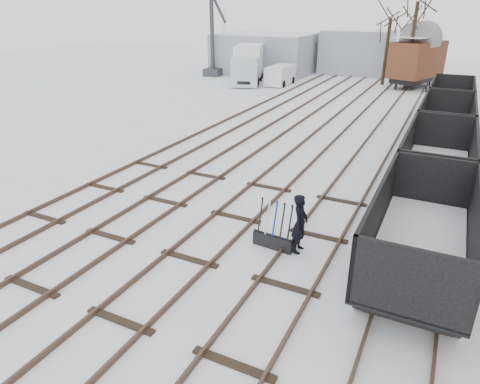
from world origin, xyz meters
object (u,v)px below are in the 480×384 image
(box_van_wagon, at_px, (417,58))
(panel_van, at_px, (280,75))
(ground_frame, at_px, (274,238))
(worker, at_px, (300,224))
(lorry, at_px, (248,64))
(freight_wagon_a, at_px, (419,246))
(crane, at_px, (214,53))

(box_van_wagon, distance_m, panel_van, 12.14)
(ground_frame, height_order, worker, worker)
(worker, relative_size, panel_van, 0.47)
(ground_frame, xyz_separation_m, lorry, (-13.87, 27.33, 1.47))
(box_van_wagon, height_order, lorry, box_van_wagon)
(freight_wagon_a, height_order, box_van_wagon, box_van_wagon)
(lorry, xyz_separation_m, panel_van, (3.28, 0.13, -0.85))
(worker, distance_m, crane, 35.57)
(freight_wagon_a, height_order, crane, crane)
(freight_wagon_a, xyz_separation_m, box_van_wagon, (-3.31, 31.26, 1.58))
(lorry, relative_size, panel_van, 1.99)
(worker, height_order, lorry, lorry)
(box_van_wagon, xyz_separation_m, panel_van, (-11.33, -4.04, -1.65))
(box_van_wagon, xyz_separation_m, crane, (-19.69, -1.81, -0.31))
(freight_wagon_a, distance_m, crane, 37.39)
(worker, xyz_separation_m, lorry, (-14.62, 27.23, 0.82))
(ground_frame, relative_size, box_van_wagon, 0.23)
(freight_wagon_a, xyz_separation_m, panel_van, (-14.63, 27.21, -0.07))
(freight_wagon_a, xyz_separation_m, lorry, (-17.92, 27.09, 0.78))
(ground_frame, xyz_separation_m, panel_van, (-10.59, 27.45, 0.62))
(freight_wagon_a, relative_size, crane, 0.73)
(box_van_wagon, relative_size, lorry, 0.82)
(lorry, bearing_deg, ground_frame, -82.20)
(lorry, bearing_deg, box_van_wagon, -3.18)
(ground_frame, bearing_deg, freight_wagon_a, 9.06)
(worker, distance_m, freight_wagon_a, 3.30)
(ground_frame, height_order, lorry, lorry)
(worker, xyz_separation_m, crane, (-19.70, 29.59, 1.31))
(ground_frame, bearing_deg, crane, 128.25)
(freight_wagon_a, xyz_separation_m, crane, (-23.00, 29.45, 1.27))
(worker, bearing_deg, panel_van, 18.57)
(ground_frame, distance_m, worker, 0.99)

